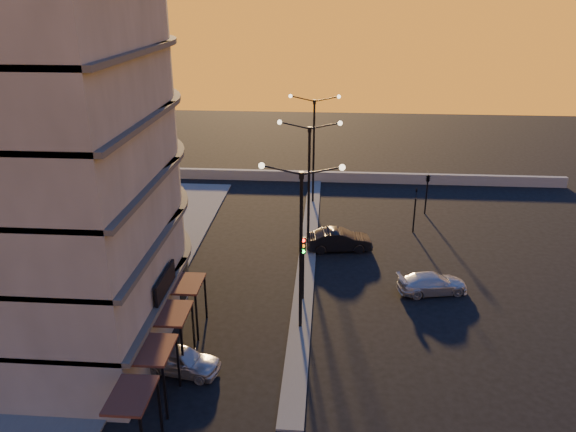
{
  "coord_description": "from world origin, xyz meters",
  "views": [
    {
      "loc": [
        1.35,
        -26.64,
        17.42
      ],
      "look_at": [
        -1.18,
        6.52,
        4.06
      ],
      "focal_mm": 35.0,
      "sensor_mm": 36.0,
      "label": 1
    }
  ],
  "objects_px": {
    "traffic_light_main": "(303,258)",
    "car_sedan": "(339,240)",
    "streetlamp_mid": "(309,177)",
    "car_wagon": "(432,283)",
    "car_hatchback": "(180,360)"
  },
  "relations": [
    {
      "from": "car_hatchback",
      "to": "car_wagon",
      "type": "height_order",
      "value": "car_hatchback"
    },
    {
      "from": "streetlamp_mid",
      "to": "car_wagon",
      "type": "bearing_deg",
      "value": -34.32
    },
    {
      "from": "streetlamp_mid",
      "to": "car_wagon",
      "type": "height_order",
      "value": "streetlamp_mid"
    },
    {
      "from": "traffic_light_main",
      "to": "car_wagon",
      "type": "xyz_separation_m",
      "value": [
        7.94,
        1.71,
        -2.26
      ]
    },
    {
      "from": "streetlamp_mid",
      "to": "traffic_light_main",
      "type": "distance_m",
      "value": 7.62
    },
    {
      "from": "traffic_light_main",
      "to": "car_sedan",
      "type": "bearing_deg",
      "value": 73.41
    },
    {
      "from": "traffic_light_main",
      "to": "car_hatchback",
      "type": "bearing_deg",
      "value": -128.22
    },
    {
      "from": "traffic_light_main",
      "to": "car_sedan",
      "type": "distance_m",
      "value": 8.09
    },
    {
      "from": "car_sedan",
      "to": "car_wagon",
      "type": "relative_size",
      "value": 1.07
    },
    {
      "from": "streetlamp_mid",
      "to": "traffic_light_main",
      "type": "relative_size",
      "value": 2.24
    },
    {
      "from": "traffic_light_main",
      "to": "car_wagon",
      "type": "relative_size",
      "value": 0.98
    },
    {
      "from": "car_sedan",
      "to": "traffic_light_main",
      "type": "bearing_deg",
      "value": 155.75
    },
    {
      "from": "traffic_light_main",
      "to": "car_sedan",
      "type": "relative_size",
      "value": 0.91
    },
    {
      "from": "traffic_light_main",
      "to": "car_hatchback",
      "type": "distance_m",
      "value": 9.4
    },
    {
      "from": "traffic_light_main",
      "to": "car_wagon",
      "type": "bearing_deg",
      "value": 12.12
    }
  ]
}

